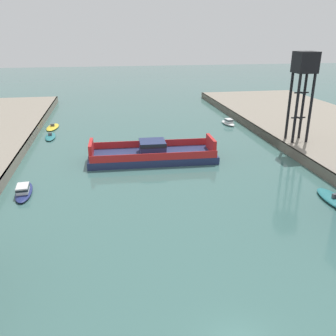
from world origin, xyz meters
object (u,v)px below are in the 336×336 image
moored_boat_mid_right (228,122)px  moored_boat_far_right (24,191)px  moored_boat_mid_left (50,137)px  crane_tower (304,72)px  moored_boat_far_left (335,200)px  chain_ferry (152,154)px  moored_boat_upstream_a (53,127)px

moored_boat_mid_right → moored_boat_far_right: 46.87m
moored_boat_mid_left → moored_boat_far_right: 25.64m
moored_boat_far_right → crane_tower: bearing=15.4°
moored_boat_far_left → chain_ferry: bearing=136.3°
moored_boat_far_left → crane_tower: 24.06m
moored_boat_mid_right → crane_tower: bearing=-73.0°
moored_boat_mid_left → moored_boat_upstream_a: size_ratio=0.93×
moored_boat_upstream_a → moored_boat_mid_left: bearing=-86.2°
moored_boat_far_right → crane_tower: size_ratio=0.46×
moored_boat_far_left → moored_boat_upstream_a: moored_boat_far_left is taller
chain_ferry → crane_tower: bearing=3.7°
moored_boat_mid_right → moored_boat_upstream_a: bearing=174.9°
chain_ferry → crane_tower: 27.23m
moored_boat_mid_left → moored_boat_mid_right: 36.52m
moored_boat_far_left → crane_tower: crane_tower is taller
moored_boat_mid_left → moored_boat_upstream_a: 7.46m
chain_ferry → moored_boat_mid_left: bearing=137.8°
moored_boat_mid_right → moored_boat_upstream_a: size_ratio=0.80×
moored_boat_upstream_a → moored_boat_mid_right: bearing=-5.1°
moored_boat_mid_left → moored_boat_far_left: moored_boat_far_left is taller
moored_boat_far_left → moored_boat_upstream_a: bearing=131.7°
moored_boat_mid_right → moored_boat_far_left: (0.25, -38.25, -0.20)m
moored_boat_mid_right → moored_boat_far_left: bearing=-89.6°
chain_ferry → moored_boat_far_right: size_ratio=2.99×
moored_boat_mid_left → moored_boat_far_left: (36.53, -34.08, 0.06)m
moored_boat_far_right → crane_tower: (41.76, 11.47, 12.22)m
moored_boat_mid_right → crane_tower: crane_tower is taller
moored_boat_mid_left → moored_boat_mid_right: (36.28, 4.18, 0.26)m
moored_boat_far_left → moored_boat_far_right: 37.37m
moored_boat_mid_left → crane_tower: crane_tower is taller
chain_ferry → moored_boat_mid_left: 23.44m
moored_boat_mid_right → moored_boat_far_right: size_ratio=0.78×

